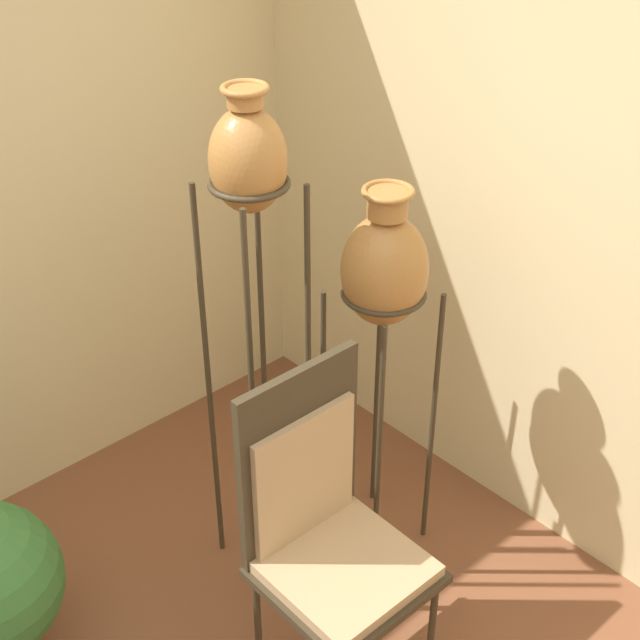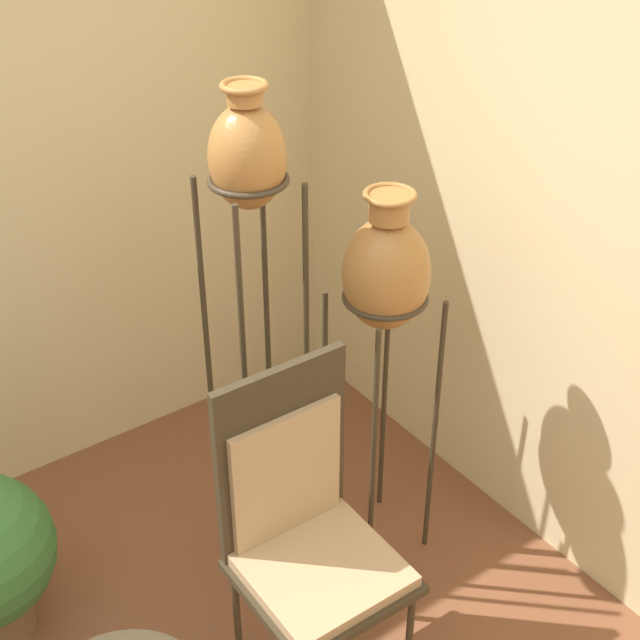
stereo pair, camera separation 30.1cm
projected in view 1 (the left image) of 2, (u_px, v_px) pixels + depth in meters
name	position (u px, v px, depth m)	size (l,w,h in m)	color
wall_right	(626.00, 237.00, 2.90)	(0.06, 7.45, 2.70)	beige
vase_stand_tall	(249.00, 187.00, 2.71)	(0.27, 0.27, 1.88)	#382D1E
vase_stand_medium	(384.00, 275.00, 2.98)	(0.31, 0.31, 1.52)	#382D1E
chair	(325.00, 524.00, 2.78)	(0.49, 0.47, 1.18)	#382D1E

